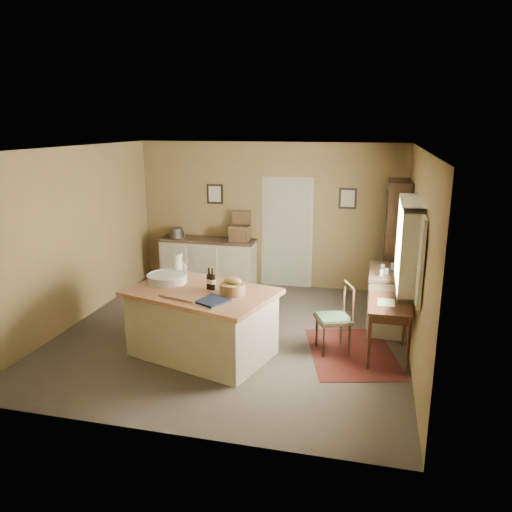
% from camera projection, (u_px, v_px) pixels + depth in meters
% --- Properties ---
extents(ground, '(5.00, 5.00, 0.00)m').
position_uv_depth(ground, '(233.00, 334.00, 7.38)').
color(ground, brown).
rests_on(ground, ground).
extents(wall_back, '(5.00, 0.10, 2.70)m').
position_uv_depth(wall_back, '(269.00, 215.00, 9.38)').
color(wall_back, olive).
rests_on(wall_back, ground).
extents(wall_front, '(5.00, 0.10, 2.70)m').
position_uv_depth(wall_front, '(157.00, 307.00, 4.68)').
color(wall_front, olive).
rests_on(wall_front, ground).
extents(wall_left, '(0.10, 5.00, 2.70)m').
position_uv_depth(wall_left, '(74.00, 237.00, 7.60)').
color(wall_left, olive).
rests_on(wall_left, ground).
extents(wall_right, '(0.10, 5.00, 2.70)m').
position_uv_depth(wall_right, '(417.00, 257.00, 6.47)').
color(wall_right, olive).
rests_on(wall_right, ground).
extents(ceiling, '(5.00, 5.00, 0.00)m').
position_uv_depth(ceiling, '(230.00, 148.00, 6.68)').
color(ceiling, silver).
rests_on(ceiling, wall_back).
extents(door, '(0.97, 0.06, 2.11)m').
position_uv_depth(door, '(287.00, 232.00, 9.35)').
color(door, '#AFB496').
rests_on(door, ground).
extents(framed_prints, '(2.82, 0.02, 0.38)m').
position_uv_depth(framed_prints, '(279.00, 196.00, 9.22)').
color(framed_prints, black).
rests_on(framed_prints, ground).
extents(window, '(0.25, 1.99, 1.12)m').
position_uv_depth(window, '(413.00, 245.00, 6.24)').
color(window, beige).
rests_on(window, ground).
extents(work_island, '(2.13, 1.69, 1.20)m').
position_uv_depth(work_island, '(202.00, 321.00, 6.64)').
color(work_island, beige).
rests_on(work_island, ground).
extents(sideboard, '(1.84, 0.52, 1.18)m').
position_uv_depth(sideboard, '(209.00, 260.00, 9.57)').
color(sideboard, beige).
rests_on(sideboard, ground).
extents(rug, '(1.46, 1.82, 0.01)m').
position_uv_depth(rug, '(352.00, 353.00, 6.78)').
color(rug, '#521312').
rests_on(rug, ground).
extents(writing_desk, '(0.55, 0.90, 0.82)m').
position_uv_depth(writing_desk, '(390.00, 310.00, 6.51)').
color(writing_desk, '#331A11').
rests_on(writing_desk, ground).
extents(desk_chair, '(0.57, 0.57, 0.93)m').
position_uv_depth(desk_chair, '(333.00, 319.00, 6.73)').
color(desk_chair, '#302115').
rests_on(desk_chair, ground).
extents(right_cabinet, '(0.58, 1.04, 0.99)m').
position_uv_depth(right_cabinet, '(387.00, 299.00, 7.54)').
color(right_cabinet, beige).
rests_on(right_cabinet, ground).
extents(shelving_unit, '(0.36, 0.96, 2.14)m').
position_uv_depth(shelving_unit, '(399.00, 245.00, 8.27)').
color(shelving_unit, '#302115').
rests_on(shelving_unit, ground).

